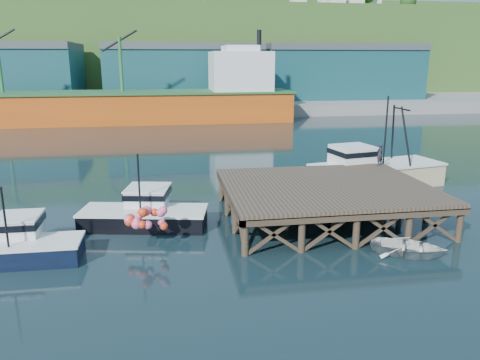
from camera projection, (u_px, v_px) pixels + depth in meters
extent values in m
plane|color=black|center=(235.00, 223.00, 27.45)|extent=(300.00, 300.00, 0.00)
cube|color=brown|center=(326.00, 186.00, 27.79)|extent=(12.00, 10.00, 0.25)
cube|color=#473828|center=(359.00, 217.00, 23.22)|extent=(12.00, 0.30, 0.35)
cylinder|color=#473828|center=(245.00, 240.00, 22.72)|extent=(0.36, 0.36, 2.60)
cylinder|color=#473828|center=(459.00, 227.00, 24.47)|extent=(0.36, 0.36, 2.60)
cylinder|color=#473828|center=(222.00, 189.00, 31.71)|extent=(0.36, 0.36, 2.60)
cylinder|color=#473828|center=(380.00, 182.00, 33.46)|extent=(0.36, 0.36, 2.60)
cube|color=gray|center=(183.00, 102.00, 94.11)|extent=(160.00, 40.00, 2.00)
cube|color=#184850|center=(184.00, 75.00, 87.96)|extent=(28.00, 16.00, 9.00)
cube|color=#184850|center=(336.00, 74.00, 92.57)|extent=(30.00, 16.00, 9.00)
cube|color=#D05413|center=(110.00, 108.00, 70.94)|extent=(55.00, 9.50, 4.40)
cube|color=#26592D|center=(109.00, 93.00, 70.36)|extent=(55.50, 10.00, 0.30)
cube|color=silver|center=(240.00, 72.00, 72.69)|extent=(9.00, 9.00, 6.00)
cube|color=silver|center=(240.00, 50.00, 71.86)|extent=(5.00, 7.00, 1.20)
cylinder|color=black|center=(259.00, 38.00, 71.90)|extent=(0.70, 0.70, 2.50)
cube|color=#2D511E|center=(177.00, 53.00, 120.29)|extent=(220.00, 50.00, 22.00)
cube|color=black|center=(14.00, 253.00, 22.04)|extent=(6.10, 2.24, 0.95)
cube|color=silver|center=(13.00, 243.00, 21.92)|extent=(6.23, 2.29, 0.13)
cube|color=silver|center=(19.00, 226.00, 22.85)|extent=(2.00, 2.00, 0.95)
cube|color=black|center=(18.00, 222.00, 22.80)|extent=(2.11, 2.11, 0.32)
cylinder|color=black|center=(5.00, 218.00, 20.97)|extent=(0.10, 0.10, 2.94)
cube|color=black|center=(144.00, 219.00, 26.74)|extent=(7.35, 3.86, 0.97)
cube|color=silver|center=(144.00, 210.00, 26.62)|extent=(7.49, 3.93, 0.13)
cube|color=silver|center=(148.00, 196.00, 27.72)|extent=(2.72, 2.72, 0.97)
cube|color=black|center=(148.00, 193.00, 27.66)|extent=(2.87, 2.87, 0.32)
cylinder|color=black|center=(139.00, 185.00, 25.51)|extent=(0.10, 0.10, 3.44)
sphere|color=#F35989|center=(136.00, 225.00, 23.66)|extent=(0.45, 0.45, 0.45)
sphere|color=#F35989|center=(156.00, 219.00, 23.96)|extent=(0.45, 0.45, 0.45)
sphere|color=red|center=(147.00, 219.00, 23.33)|extent=(0.45, 0.45, 0.45)
cube|color=beige|center=(377.00, 176.00, 35.35)|extent=(10.38, 5.24, 1.62)
cube|color=silver|center=(377.00, 165.00, 35.14)|extent=(10.59, 5.46, 0.14)
cube|color=silver|center=(350.00, 155.00, 34.60)|extent=(3.13, 2.99, 1.62)
cube|color=black|center=(350.00, 151.00, 34.51)|extent=(3.24, 3.10, 0.36)
cylinder|color=black|center=(386.00, 133.00, 34.61)|extent=(0.12, 0.12, 5.40)
imported|color=silver|center=(408.00, 247.00, 23.00)|extent=(4.42, 4.04, 0.75)
imported|color=black|center=(380.00, 154.00, 32.60)|extent=(0.67, 0.57, 1.57)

